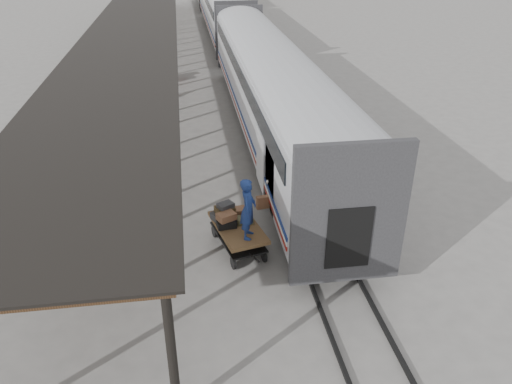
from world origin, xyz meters
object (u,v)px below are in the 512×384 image
object	(u,v)px
luggage_tug	(164,73)
porter	(248,209)
baggage_cart	(238,231)
pedestrian	(139,89)

from	to	relation	value
luggage_tug	porter	bearing A→B (deg)	-98.35
porter	baggage_cart	bearing A→B (deg)	37.47
baggage_cart	porter	bearing A→B (deg)	-82.40
porter	pedestrian	size ratio (longest dim) A/B	1.05
baggage_cart	luggage_tug	world-z (taller)	luggage_tug
pedestrian	porter	bearing A→B (deg)	119.38
luggage_tug	porter	world-z (taller)	porter
baggage_cart	pedestrian	size ratio (longest dim) A/B	1.43
baggage_cart	luggage_tug	xyz separation A→B (m)	(-2.66, 20.39, -0.08)
luggage_tug	pedestrian	bearing A→B (deg)	-120.60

